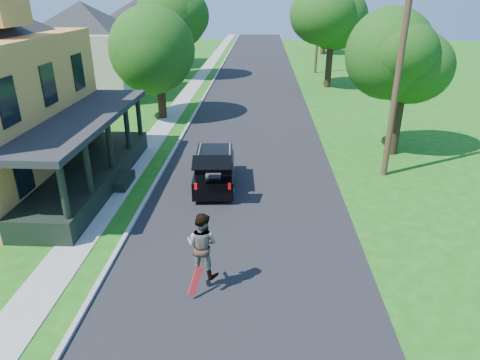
{
  "coord_description": "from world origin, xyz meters",
  "views": [
    {
      "loc": [
        0.54,
        -10.82,
        7.78
      ],
      "look_at": [
        -0.14,
        3.0,
        1.7
      ],
      "focal_mm": 32.0,
      "sensor_mm": 36.0,
      "label": 1
    }
  ],
  "objects_px": {
    "black_suv": "(215,169)",
    "utility_pole_near": "(399,70)",
    "skateboarder": "(202,245)",
    "tree_right_near": "(405,53)"
  },
  "relations": [
    {
      "from": "skateboarder",
      "to": "utility_pole_near",
      "type": "relative_size",
      "value": 0.21
    },
    {
      "from": "black_suv",
      "to": "utility_pole_near",
      "type": "relative_size",
      "value": 0.47
    },
    {
      "from": "tree_right_near",
      "to": "utility_pole_near",
      "type": "xyz_separation_m",
      "value": [
        -1.12,
        -2.98,
        -0.3
      ]
    },
    {
      "from": "skateboarder",
      "to": "utility_pole_near",
      "type": "bearing_deg",
      "value": -110.5
    },
    {
      "from": "black_suv",
      "to": "tree_right_near",
      "type": "bearing_deg",
      "value": 23.93
    },
    {
      "from": "black_suv",
      "to": "utility_pole_near",
      "type": "height_order",
      "value": "utility_pole_near"
    },
    {
      "from": "black_suv",
      "to": "tree_right_near",
      "type": "height_order",
      "value": "tree_right_near"
    },
    {
      "from": "black_suv",
      "to": "tree_right_near",
      "type": "relative_size",
      "value": 0.57
    },
    {
      "from": "black_suv",
      "to": "utility_pole_near",
      "type": "distance_m",
      "value": 8.87
    },
    {
      "from": "skateboarder",
      "to": "tree_right_near",
      "type": "relative_size",
      "value": 0.25
    }
  ]
}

